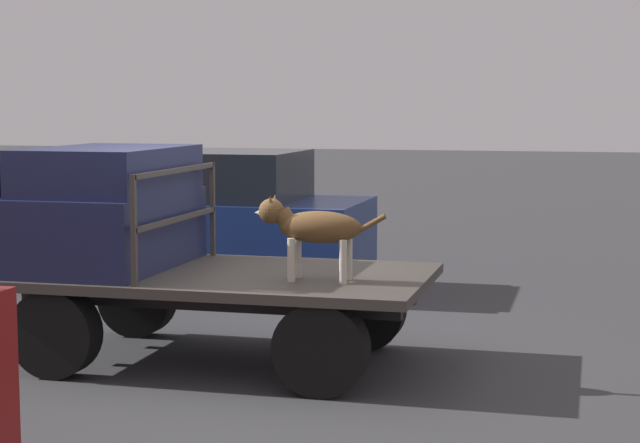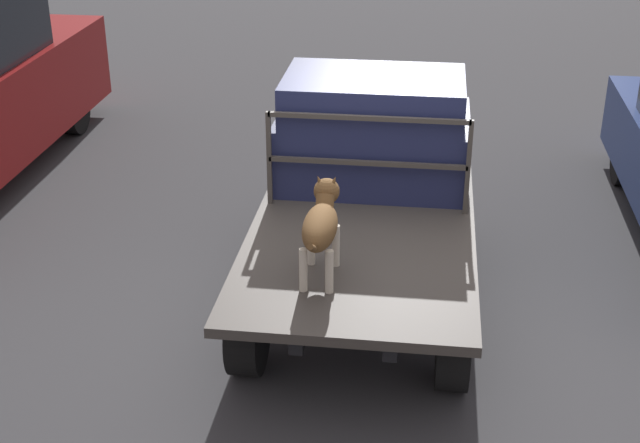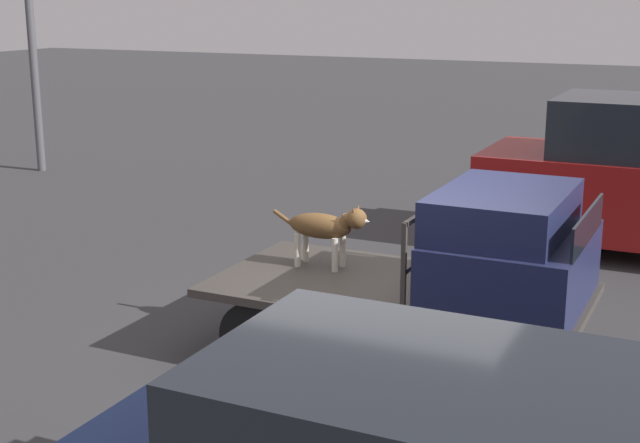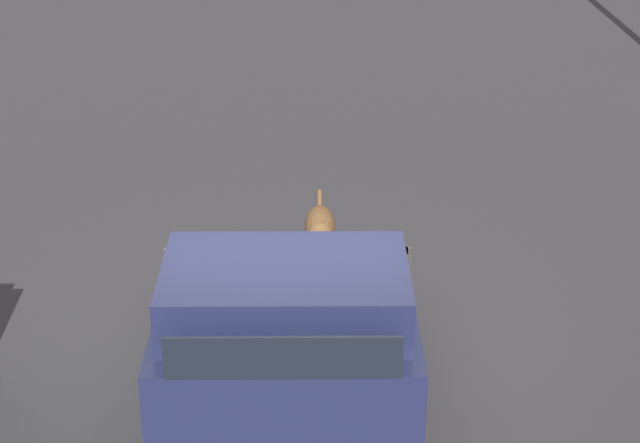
# 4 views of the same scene
# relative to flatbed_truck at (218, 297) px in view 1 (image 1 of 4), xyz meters

# --- Properties ---
(ground_plane) EXTENTS (80.00, 80.00, 0.00)m
(ground_plane) POSITION_rel_flatbed_truck_xyz_m (0.00, 0.00, -0.55)
(ground_plane) COLOR #38383A
(flatbed_truck) EXTENTS (3.46, 1.87, 0.76)m
(flatbed_truck) POSITION_rel_flatbed_truck_xyz_m (0.00, 0.00, 0.00)
(flatbed_truck) COLOR black
(flatbed_truck) RESTS_ON ground
(truck_cab) EXTENTS (1.26, 1.75, 1.01)m
(truck_cab) POSITION_rel_flatbed_truck_xyz_m (1.03, 0.00, 0.69)
(truck_cab) COLOR #1E2347
(truck_cab) RESTS_ON flatbed_truck
(truck_headboard) EXTENTS (0.04, 1.75, 0.85)m
(truck_headboard) POSITION_rel_flatbed_truck_xyz_m (0.36, 0.00, 0.77)
(truck_headboard) COLOR #3D3833
(truck_headboard) RESTS_ON flatbed_truck
(dog) EXTENTS (1.06, 0.25, 0.67)m
(dog) POSITION_rel_flatbed_truck_xyz_m (-0.85, 0.24, 0.64)
(dog) COLOR beige
(dog) RESTS_ON flatbed_truck
(parked_sedan) EXTENTS (4.35, 1.78, 1.59)m
(parked_sedan) POSITION_rel_flatbed_truck_xyz_m (1.67, -3.47, 0.25)
(parked_sedan) COLOR black
(parked_sedan) RESTS_ON ground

